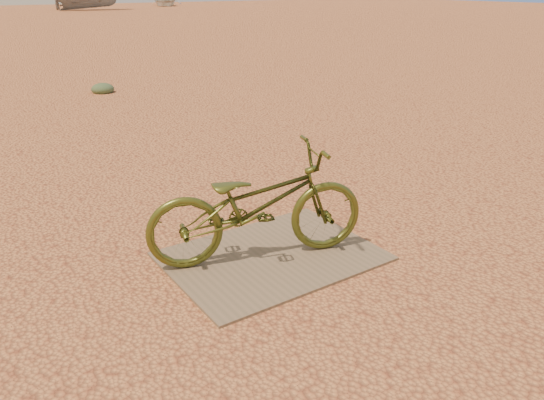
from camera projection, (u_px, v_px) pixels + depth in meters
ground at (322, 258)px, 4.37m from camera, size 120.00×120.00×0.00m
plywood_board at (272, 256)px, 4.38m from camera, size 1.68×1.24×0.02m
bicycle at (257, 205)px, 4.18m from camera, size 1.86×1.12×0.92m
boat_far_right at (165, 1)px, 52.31m from camera, size 4.71×5.17×0.88m
kale_b at (103, 92)px, 10.99m from camera, size 0.46×0.46×0.25m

